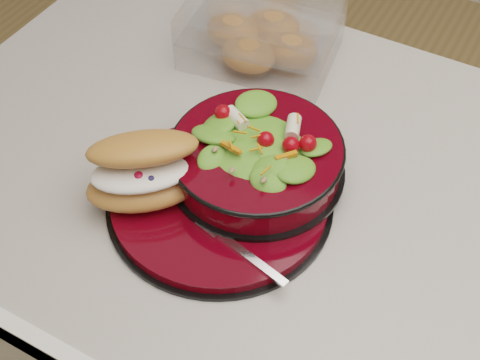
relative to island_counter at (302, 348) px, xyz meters
The scene contains 6 objects.
island_counter is the anchor object (origin of this frame).
dinner_plate 0.48m from the island_counter, 144.28° to the right, with size 0.31×0.31×0.02m.
salad_bowl 0.51m from the island_counter, 166.14° to the right, with size 0.24×0.24×0.10m.
croissant 0.56m from the island_counter, 147.57° to the right, with size 0.17×0.17×0.09m.
fork 0.49m from the island_counter, 109.73° to the right, with size 0.14×0.05×0.00m.
pastry_box 0.58m from the island_counter, 133.89° to the left, with size 0.26×0.21×0.09m.
Camera 1 is at (0.18, -0.57, 1.60)m, focal length 50.00 mm.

